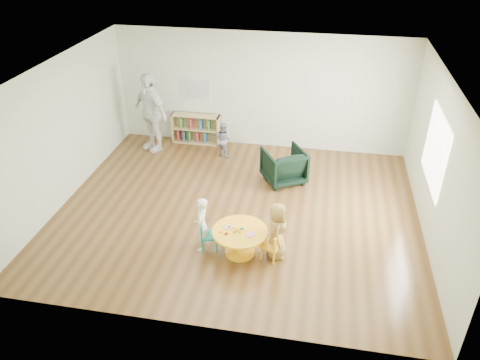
{
  "coord_description": "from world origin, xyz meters",
  "views": [
    {
      "loc": [
        1.45,
        -7.53,
        5.22
      ],
      "look_at": [
        0.11,
        -0.3,
        0.88
      ],
      "focal_mm": 35.0,
      "sensor_mm": 36.0,
      "label": 1
    }
  ],
  "objects_px": {
    "child_left": "(201,224)",
    "adult_caretaker": "(150,112)",
    "kid_chair_left": "(207,234)",
    "child_right": "(277,231)",
    "kid_chair_right": "(273,245)",
    "toddler": "(223,139)",
    "bookshelf": "(196,129)",
    "armchair": "(284,166)",
    "activity_table": "(240,238)"
  },
  "relations": [
    {
      "from": "kid_chair_right",
      "to": "adult_caretaker",
      "type": "distance_m",
      "value": 5.03
    },
    {
      "from": "armchair",
      "to": "child_right",
      "type": "bearing_deg",
      "value": 62.69
    },
    {
      "from": "bookshelf",
      "to": "child_right",
      "type": "height_order",
      "value": "child_right"
    },
    {
      "from": "child_right",
      "to": "armchair",
      "type": "bearing_deg",
      "value": -1.23
    },
    {
      "from": "toddler",
      "to": "child_left",
      "type": "bearing_deg",
      "value": 121.06
    },
    {
      "from": "kid_chair_right",
      "to": "bookshelf",
      "type": "distance_m",
      "value": 4.88
    },
    {
      "from": "kid_chair_left",
      "to": "armchair",
      "type": "xyz_separation_m",
      "value": [
        1.06,
        2.56,
        0.08
      ]
    },
    {
      "from": "activity_table",
      "to": "armchair",
      "type": "distance_m",
      "value": 2.63
    },
    {
      "from": "kid_chair_left",
      "to": "child_left",
      "type": "relative_size",
      "value": 0.55
    },
    {
      "from": "activity_table",
      "to": "armchair",
      "type": "xyz_separation_m",
      "value": [
        0.48,
        2.59,
        0.05
      ]
    },
    {
      "from": "activity_table",
      "to": "toddler",
      "type": "relative_size",
      "value": 1.12
    },
    {
      "from": "kid_chair_left",
      "to": "child_right",
      "type": "distance_m",
      "value": 1.23
    },
    {
      "from": "child_left",
      "to": "toddler",
      "type": "distance_m",
      "value": 3.54
    },
    {
      "from": "activity_table",
      "to": "child_right",
      "type": "bearing_deg",
      "value": 4.36
    },
    {
      "from": "child_right",
      "to": "adult_caretaker",
      "type": "height_order",
      "value": "adult_caretaker"
    },
    {
      "from": "bookshelf",
      "to": "toddler",
      "type": "height_order",
      "value": "toddler"
    },
    {
      "from": "child_right",
      "to": "adult_caretaker",
      "type": "distance_m",
      "value": 4.96
    },
    {
      "from": "child_left",
      "to": "adult_caretaker",
      "type": "xyz_separation_m",
      "value": [
        -2.16,
        3.56,
        0.46
      ]
    },
    {
      "from": "kid_chair_right",
      "to": "kid_chair_left",
      "type": "bearing_deg",
      "value": 106.78
    },
    {
      "from": "activity_table",
      "to": "kid_chair_right",
      "type": "relative_size",
      "value": 1.73
    },
    {
      "from": "kid_chair_right",
      "to": "child_left",
      "type": "bearing_deg",
      "value": 107.67
    },
    {
      "from": "child_right",
      "to": "toddler",
      "type": "height_order",
      "value": "child_right"
    },
    {
      "from": "child_left",
      "to": "adult_caretaker",
      "type": "height_order",
      "value": "adult_caretaker"
    },
    {
      "from": "kid_chair_right",
      "to": "adult_caretaker",
      "type": "height_order",
      "value": "adult_caretaker"
    },
    {
      "from": "armchair",
      "to": "child_right",
      "type": "distance_m",
      "value": 2.55
    },
    {
      "from": "kid_chair_left",
      "to": "child_left",
      "type": "height_order",
      "value": "child_left"
    },
    {
      "from": "activity_table",
      "to": "toddler",
      "type": "height_order",
      "value": "toddler"
    },
    {
      "from": "kid_chair_left",
      "to": "armchair",
      "type": "relative_size",
      "value": 0.68
    },
    {
      "from": "activity_table",
      "to": "child_right",
      "type": "relative_size",
      "value": 0.92
    },
    {
      "from": "bookshelf",
      "to": "adult_caretaker",
      "type": "xyz_separation_m",
      "value": [
        -0.93,
        -0.56,
        0.6
      ]
    },
    {
      "from": "kid_chair_right",
      "to": "toddler",
      "type": "distance_m",
      "value": 3.95
    },
    {
      "from": "kid_chair_left",
      "to": "bookshelf",
      "type": "xyz_separation_m",
      "value": [
        -1.32,
        4.11,
        0.07
      ]
    },
    {
      "from": "activity_table",
      "to": "adult_caretaker",
      "type": "height_order",
      "value": "adult_caretaker"
    },
    {
      "from": "bookshelf",
      "to": "kid_chair_left",
      "type": "bearing_deg",
      "value": -72.2
    },
    {
      "from": "kid_chair_left",
      "to": "activity_table",
      "type": "bearing_deg",
      "value": 76.16
    },
    {
      "from": "kid_chair_right",
      "to": "child_left",
      "type": "xyz_separation_m",
      "value": [
        -1.26,
        0.08,
        0.21
      ]
    },
    {
      "from": "child_left",
      "to": "adult_caretaker",
      "type": "relative_size",
      "value": 0.53
    },
    {
      "from": "activity_table",
      "to": "kid_chair_right",
      "type": "xyz_separation_m",
      "value": [
        0.58,
        -0.06,
        -0.03
      ]
    },
    {
      "from": "kid_chair_left",
      "to": "child_left",
      "type": "xyz_separation_m",
      "value": [
        -0.09,
        -0.01,
        0.2
      ]
    },
    {
      "from": "child_left",
      "to": "toddler",
      "type": "xyz_separation_m",
      "value": [
        -0.38,
        3.51,
        -0.08
      ]
    },
    {
      "from": "kid_chair_right",
      "to": "bookshelf",
      "type": "relative_size",
      "value": 0.46
    },
    {
      "from": "bookshelf",
      "to": "armchair",
      "type": "bearing_deg",
      "value": -33.01
    },
    {
      "from": "kid_chair_left",
      "to": "child_right",
      "type": "bearing_deg",
      "value": 79.8
    },
    {
      "from": "activity_table",
      "to": "kid_chair_left",
      "type": "height_order",
      "value": "kid_chair_left"
    },
    {
      "from": "child_right",
      "to": "toddler",
      "type": "xyz_separation_m",
      "value": [
        -1.68,
        3.48,
        -0.09
      ]
    },
    {
      "from": "toddler",
      "to": "adult_caretaker",
      "type": "bearing_deg",
      "value": 23.33
    },
    {
      "from": "armchair",
      "to": "kid_chair_left",
      "type": "bearing_deg",
      "value": 36.94
    },
    {
      "from": "child_right",
      "to": "adult_caretaker",
      "type": "xyz_separation_m",
      "value": [
        -3.46,
        3.53,
        0.44
      ]
    },
    {
      "from": "kid_chair_right",
      "to": "armchair",
      "type": "relative_size",
      "value": 0.66
    },
    {
      "from": "child_left",
      "to": "bookshelf",
      "type": "bearing_deg",
      "value": -165.96
    }
  ]
}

